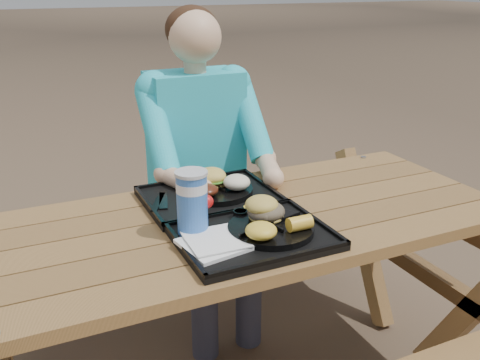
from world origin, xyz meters
name	(u,v)px	position (x,y,z in m)	size (l,w,h in m)	color
picnic_table	(240,314)	(0.00, 0.00, 0.38)	(1.80, 1.49, 0.75)	#999999
tray_near	(254,237)	(-0.03, -0.17, 0.76)	(0.45, 0.35, 0.02)	black
tray_far	(209,198)	(-0.04, 0.17, 0.76)	(0.45, 0.35, 0.02)	black
plate_near	(271,229)	(0.02, -0.17, 0.78)	(0.26, 0.26, 0.02)	black
plate_far	(216,190)	(-0.01, 0.18, 0.78)	(0.26, 0.26, 0.02)	black
napkin_stack	(214,243)	(-0.17, -0.19, 0.78)	(0.17, 0.17, 0.02)	white
soda_cup	(192,204)	(-0.19, -0.08, 0.86)	(0.09, 0.09, 0.18)	#1752B3
condiment_bbq	(240,215)	(-0.02, -0.05, 0.78)	(0.05, 0.05, 0.03)	black
condiment_mustard	(250,211)	(0.02, -0.04, 0.78)	(0.05, 0.05, 0.03)	gold
sandwich	(266,201)	(0.03, -0.12, 0.85)	(0.11, 0.11, 0.11)	gold
mac_cheese	(261,231)	(-0.04, -0.23, 0.81)	(0.09, 0.09, 0.05)	yellow
corn_cob	(300,223)	(0.08, -0.23, 0.81)	(0.07, 0.07, 0.04)	yellow
cutlery_far	(163,200)	(-0.20, 0.19, 0.77)	(0.03, 0.16, 0.01)	black
burger	(211,172)	(-0.01, 0.21, 0.84)	(0.11, 0.11, 0.10)	gold
baked_beans	(205,190)	(-0.07, 0.13, 0.81)	(0.09, 0.09, 0.04)	#4F1E0F
potato_salad	(237,182)	(0.05, 0.14, 0.82)	(0.09, 0.09, 0.05)	white
diner	(199,185)	(0.08, 0.59, 0.64)	(0.48, 0.84, 1.28)	#18A89C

